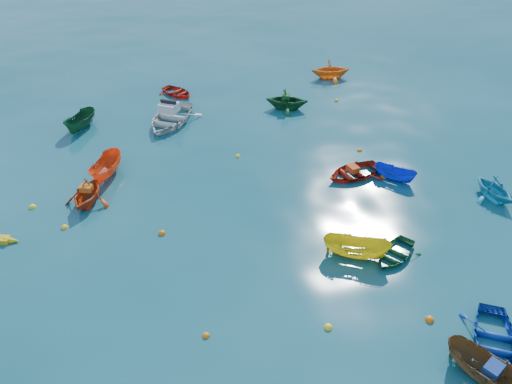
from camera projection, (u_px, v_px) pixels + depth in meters
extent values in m
plane|color=#0A434B|center=(278.00, 259.00, 23.19)|extent=(160.00, 160.00, 0.00)
imported|color=brown|center=(484.00, 380.00, 17.93)|extent=(2.64, 3.35, 1.23)
imported|color=#0D37A2|center=(493.00, 343.00, 19.26)|extent=(3.76, 4.15, 0.71)
imported|color=#C43D12|center=(89.00, 203.00, 26.86)|extent=(3.21, 3.47, 1.50)
imported|color=yellow|center=(355.00, 257.00, 23.32)|extent=(3.32, 2.39, 1.21)
imported|color=#124D27|center=(394.00, 256.00, 23.33)|extent=(3.36, 3.24, 0.57)
imported|color=#1D93B5|center=(492.00, 198.00, 27.23)|extent=(2.71, 3.02, 1.41)
imported|color=#F84C17|center=(108.00, 176.00, 29.04)|extent=(2.31, 3.49, 1.26)
imported|color=#114C21|center=(287.00, 109.00, 36.51)|extent=(3.71, 3.45, 1.59)
imported|color=#9C1D0D|center=(353.00, 176.00, 29.07)|extent=(3.95, 3.27, 0.71)
imported|color=#102ACB|center=(394.00, 179.00, 28.74)|extent=(2.42, 2.39, 0.96)
imported|color=red|center=(177.00, 95.00, 38.58)|extent=(3.38, 3.55, 0.60)
imported|color=orange|center=(330.00, 78.00, 41.33)|extent=(3.38, 2.98, 1.67)
imported|color=#104624|center=(82.00, 128.00, 33.94)|extent=(2.51, 3.26, 1.19)
imported|color=silver|center=(171.00, 123.00, 34.64)|extent=(5.41, 5.93, 1.61)
cube|color=navy|center=(493.00, 369.00, 17.40)|extent=(0.85, 0.79, 0.33)
cube|color=#CB5A14|center=(86.00, 188.00, 26.39)|extent=(0.74, 0.64, 0.30)
cube|color=#124A16|center=(286.00, 96.00, 35.97)|extent=(0.72, 0.82, 0.33)
cube|color=red|center=(353.00, 168.00, 28.74)|extent=(0.67, 0.79, 0.33)
sphere|color=orange|center=(206.00, 336.00, 19.54)|extent=(0.30, 0.30, 0.30)
sphere|color=yellow|center=(328.00, 328.00, 19.88)|extent=(0.34, 0.34, 0.34)
sphere|color=orange|center=(429.00, 320.00, 20.19)|extent=(0.37, 0.37, 0.37)
sphere|color=yellow|center=(65.00, 228.00, 25.08)|extent=(0.34, 0.34, 0.34)
sphere|color=orange|center=(162.00, 234.00, 24.70)|extent=(0.37, 0.37, 0.37)
sphere|color=yellow|center=(238.00, 157.00, 30.86)|extent=(0.30, 0.30, 0.30)
sphere|color=orange|center=(383.00, 177.00, 28.95)|extent=(0.38, 0.38, 0.38)
sphere|color=yellow|center=(33.00, 207.00, 26.50)|extent=(0.36, 0.36, 0.36)
sphere|color=orange|center=(360.00, 151.00, 31.45)|extent=(0.31, 0.31, 0.31)
sphere|color=gold|center=(337.00, 101.00, 37.58)|extent=(0.34, 0.34, 0.34)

